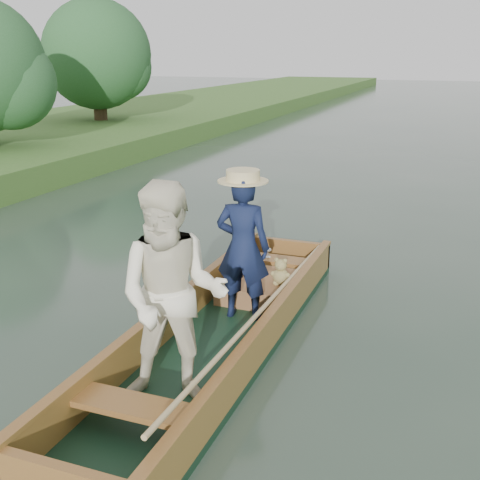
% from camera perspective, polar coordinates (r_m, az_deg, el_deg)
% --- Properties ---
extents(ground, '(120.00, 120.00, 0.00)m').
position_cam_1_polar(ground, '(6.08, -2.04, -10.17)').
color(ground, '#283D30').
rests_on(ground, ground).
extents(trees_far, '(22.87, 13.24, 4.54)m').
position_cam_1_polar(trees_far, '(13.67, 14.93, 15.64)').
color(trees_far, '#47331E').
rests_on(trees_far, ground).
extents(punt, '(1.17, 5.00, 1.91)m').
position_cam_1_polar(punt, '(5.53, -2.95, -5.70)').
color(punt, black).
rests_on(punt, ground).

